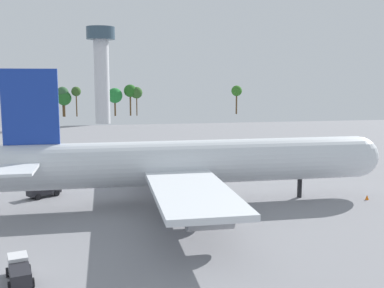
# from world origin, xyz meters

# --- Properties ---
(ground_plane) EXTENTS (233.02, 233.02, 0.00)m
(ground_plane) POSITION_xyz_m (0.00, 0.00, 0.00)
(ground_plane) COLOR gray
(cargo_airplane) EXTENTS (58.26, 49.62, 19.39)m
(cargo_airplane) POSITION_xyz_m (-0.12, 0.00, 5.97)
(cargo_airplane) COLOR silver
(cargo_airplane) RESTS_ON ground_plane
(cargo_loader) EXTENTS (5.13, 4.49, 2.34)m
(cargo_loader) POSITION_xyz_m (-21.59, 7.69, 1.18)
(cargo_loader) COLOR #333338
(cargo_loader) RESTS_ON ground_plane
(maintenance_van) EXTENTS (3.08, 5.46, 1.95)m
(maintenance_van) POSITION_xyz_m (-20.19, -23.01, 1.05)
(maintenance_van) COLOR silver
(maintenance_van) RESTS_ON ground_plane
(safety_cone_nose) EXTENTS (0.55, 0.55, 0.78)m
(safety_cone_nose) POSITION_xyz_m (26.22, -3.25, 0.39)
(safety_cone_nose) COLOR orange
(safety_cone_nose) RESTS_ON ground_plane
(control_tower) EXTENTS (11.09, 11.09, 37.88)m
(control_tower) POSITION_xyz_m (-13.01, 123.16, 23.07)
(control_tower) COLOR silver
(control_tower) RESTS_ON ground_plane
(tree_line_backdrop) EXTENTS (110.25, 7.18, 15.86)m
(tree_line_backdrop) POSITION_xyz_m (-15.85, 159.38, 10.63)
(tree_line_backdrop) COLOR #51381E
(tree_line_backdrop) RESTS_ON ground_plane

